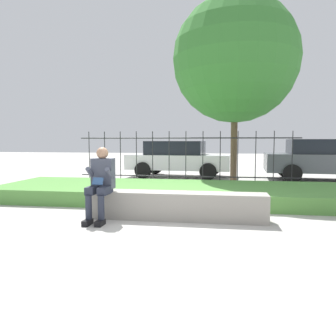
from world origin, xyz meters
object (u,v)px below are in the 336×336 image
(stone_bench, at_px, (176,207))
(person_seated_reader, at_px, (101,180))
(car_parked_right, at_px, (327,159))
(tree_behind_fence, at_px, (235,60))
(car_parked_center, at_px, (178,158))

(stone_bench, height_order, person_seated_reader, person_seated_reader)
(car_parked_right, bearing_deg, person_seated_reader, -127.29)
(car_parked_right, relative_size, tree_behind_fence, 0.74)
(person_seated_reader, bearing_deg, stone_bench, 11.45)
(car_parked_center, xyz_separation_m, tree_behind_fence, (2.04, -1.88, 3.21))
(tree_behind_fence, bearing_deg, car_parked_center, 137.30)
(stone_bench, distance_m, tree_behind_fence, 6.36)
(stone_bench, relative_size, person_seated_reader, 2.48)
(stone_bench, xyz_separation_m, car_parked_center, (-0.82, 6.90, 0.51))
(car_parked_right, bearing_deg, tree_behind_fence, -152.88)
(car_parked_center, relative_size, tree_behind_fence, 0.68)
(tree_behind_fence, bearing_deg, person_seated_reader, -115.38)
(person_seated_reader, height_order, car_parked_center, car_parked_center)
(car_parked_center, relative_size, car_parked_right, 0.92)
(car_parked_right, distance_m, tree_behind_fence, 4.79)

